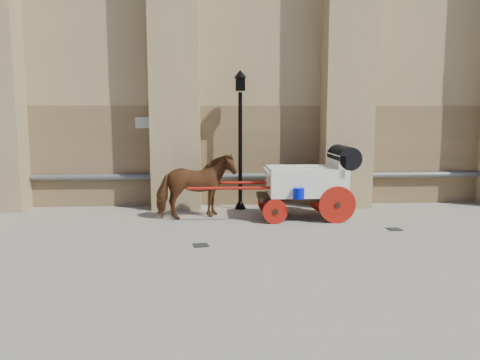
{
  "coord_description": "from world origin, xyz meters",
  "views": [
    {
      "loc": [
        0.03,
        -10.04,
        2.69
      ],
      "look_at": [
        0.77,
        2.1,
        1.02
      ],
      "focal_mm": 35.0,
      "sensor_mm": 36.0,
      "label": 1
    }
  ],
  "objects": [
    {
      "name": "drain_grate_near",
      "position": [
        -0.22,
        -0.5,
        0.01
      ],
      "size": [
        0.38,
        0.38,
        0.01
      ],
      "primitive_type": "cube",
      "rotation": [
        0.0,
        0.0,
        0.19
      ],
      "color": "black",
      "rests_on": "ground"
    },
    {
      "name": "carriage",
      "position": [
        2.65,
        2.02,
        1.04
      ],
      "size": [
        4.39,
        1.56,
        1.92
      ],
      "rotation": [
        0.0,
        0.0,
        -0.01
      ],
      "color": "black",
      "rests_on": "ground"
    },
    {
      "name": "drain_grate_far",
      "position": [
        4.38,
        0.62,
        0.01
      ],
      "size": [
        0.33,
        0.33,
        0.01
      ],
      "primitive_type": "cube",
      "rotation": [
        0.0,
        0.0,
        0.02
      ],
      "color": "black",
      "rests_on": "ground"
    },
    {
      "name": "ground",
      "position": [
        0.0,
        0.0,
        0.0
      ],
      "size": [
        90.0,
        90.0,
        0.0
      ],
      "primitive_type": "plane",
      "color": "gray",
      "rests_on": "ground"
    },
    {
      "name": "street_lamp",
      "position": [
        0.85,
        3.38,
        2.13
      ],
      "size": [
        0.37,
        0.37,
        3.99
      ],
      "color": "black",
      "rests_on": "ground"
    },
    {
      "name": "horse",
      "position": [
        -0.4,
        2.18,
        0.85
      ],
      "size": [
        2.21,
        1.51,
        1.71
      ],
      "primitive_type": "imported",
      "rotation": [
        0.0,
        0.0,
        1.89
      ],
      "color": "brown",
      "rests_on": "ground"
    }
  ]
}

